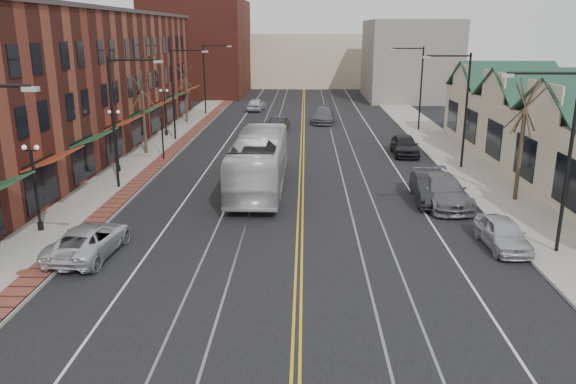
# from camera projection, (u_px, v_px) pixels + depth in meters

# --- Properties ---
(ground) EXTENTS (160.00, 160.00, 0.00)m
(ground) POSITION_uv_depth(u_px,v_px,m) (297.00, 316.00, 19.70)
(ground) COLOR black
(ground) RESTS_ON ground
(sidewalk_left) EXTENTS (4.00, 120.00, 0.15)m
(sidewalk_left) POSITION_uv_depth(u_px,v_px,m) (130.00, 172.00, 39.23)
(sidewalk_left) COLOR gray
(sidewalk_left) RESTS_ON ground
(sidewalk_right) EXTENTS (4.00, 120.00, 0.15)m
(sidewalk_right) POSITION_uv_depth(u_px,v_px,m) (476.00, 175.00, 38.53)
(sidewalk_right) COLOR gray
(sidewalk_right) RESTS_ON ground
(building_left) EXTENTS (10.00, 50.00, 11.00)m
(building_left) POSITION_uv_depth(u_px,v_px,m) (64.00, 84.00, 44.65)
(building_left) COLOR maroon
(building_left) RESTS_ON ground
(building_right) EXTENTS (8.00, 36.00, 4.60)m
(building_right) POSITION_uv_depth(u_px,v_px,m) (569.00, 144.00, 37.73)
(building_right) COLOR #BDAB91
(building_right) RESTS_ON ground
(backdrop_left) EXTENTS (14.00, 18.00, 14.00)m
(backdrop_left) POSITION_uv_depth(u_px,v_px,m) (199.00, 48.00, 85.43)
(backdrop_left) COLOR maroon
(backdrop_left) RESTS_ON ground
(backdrop_mid) EXTENTS (22.00, 14.00, 9.00)m
(backdrop_mid) POSITION_uv_depth(u_px,v_px,m) (304.00, 60.00, 100.06)
(backdrop_mid) COLOR #BDAB91
(backdrop_mid) RESTS_ON ground
(backdrop_right) EXTENTS (12.00, 16.00, 11.00)m
(backdrop_right) POSITION_uv_depth(u_px,v_px,m) (409.00, 60.00, 80.14)
(backdrop_right) COLOR slate
(backdrop_right) RESTS_ON ground
(streetlight_l_1) EXTENTS (3.33, 0.25, 8.00)m
(streetlight_l_1) POSITION_uv_depth(u_px,v_px,m) (120.00, 109.00, 33.99)
(streetlight_l_1) COLOR black
(streetlight_l_1) RESTS_ON sidewalk_left
(streetlight_l_2) EXTENTS (3.33, 0.25, 8.00)m
(streetlight_l_2) POSITION_uv_depth(u_px,v_px,m) (178.00, 85.00, 49.35)
(streetlight_l_2) COLOR black
(streetlight_l_2) RESTS_ON sidewalk_left
(streetlight_l_3) EXTENTS (3.33, 0.25, 8.00)m
(streetlight_l_3) POSITION_uv_depth(u_px,v_px,m) (208.00, 72.00, 64.71)
(streetlight_l_3) COLOR black
(streetlight_l_3) RESTS_ON sidewalk_left
(streetlight_r_0) EXTENTS (3.33, 0.25, 8.00)m
(streetlight_r_0) POSITION_uv_depth(u_px,v_px,m) (561.00, 144.00, 23.74)
(streetlight_r_0) COLOR black
(streetlight_r_0) RESTS_ON sidewalk_right
(streetlight_r_1) EXTENTS (3.33, 0.25, 8.00)m
(streetlight_r_1) POSITION_uv_depth(u_px,v_px,m) (460.00, 99.00, 39.10)
(streetlight_r_1) COLOR black
(streetlight_r_1) RESTS_ON sidewalk_right
(streetlight_r_2) EXTENTS (3.33, 0.25, 8.00)m
(streetlight_r_2) POSITION_uv_depth(u_px,v_px,m) (417.00, 79.00, 54.46)
(streetlight_r_2) COLOR black
(streetlight_r_2) RESTS_ON sidewalk_right
(lamppost_l_1) EXTENTS (0.84, 0.28, 4.27)m
(lamppost_l_1) POSITION_uv_depth(u_px,v_px,m) (36.00, 190.00, 27.14)
(lamppost_l_1) COLOR black
(lamppost_l_1) RESTS_ON sidewalk_left
(lamppost_l_2) EXTENTS (0.84, 0.28, 4.27)m
(lamppost_l_2) POSITION_uv_depth(u_px,v_px,m) (116.00, 142.00, 38.67)
(lamppost_l_2) COLOR black
(lamppost_l_2) RESTS_ON sidewalk_left
(lamppost_l_3) EXTENTS (0.84, 0.28, 4.27)m
(lamppost_l_3) POSITION_uv_depth(u_px,v_px,m) (165.00, 113.00, 52.11)
(lamppost_l_3) COLOR black
(lamppost_l_3) RESTS_ON sidewalk_left
(tree_left_near) EXTENTS (1.78, 1.37, 6.48)m
(tree_left_near) POSITION_uv_depth(u_px,v_px,m) (143.00, 111.00, 44.05)
(tree_left_near) COLOR #382B21
(tree_left_near) RESTS_ON sidewalk_left
(tree_left_far) EXTENTS (1.66, 1.28, 6.02)m
(tree_left_far) POSITION_uv_depth(u_px,v_px,m) (186.00, 92.00, 59.48)
(tree_left_far) COLOR #382B21
(tree_left_far) RESTS_ON sidewalk_left
(tree_right_mid) EXTENTS (1.90, 1.46, 6.93)m
(tree_right_mid) POSITION_uv_depth(u_px,v_px,m) (522.00, 138.00, 31.73)
(tree_right_mid) COLOR #382B21
(tree_right_mid) RESTS_ON sidewalk_right
(manhole_mid) EXTENTS (0.60, 0.60, 0.02)m
(manhole_mid) POSITION_uv_depth(u_px,v_px,m) (24.00, 272.00, 22.86)
(manhole_mid) COLOR #592D19
(manhole_mid) RESTS_ON sidewalk_left
(manhole_far) EXTENTS (0.60, 0.60, 0.02)m
(manhole_far) POSITION_uv_depth(u_px,v_px,m) (73.00, 230.00, 27.67)
(manhole_far) COLOR #592D19
(manhole_far) RESTS_ON sidewalk_left
(traffic_signal) EXTENTS (0.18, 0.15, 3.80)m
(traffic_signal) POSITION_uv_depth(u_px,v_px,m) (162.00, 130.00, 42.40)
(traffic_signal) COLOR black
(traffic_signal) RESTS_ON sidewalk_left
(transit_bus) EXTENTS (3.03, 12.58, 3.50)m
(transit_bus) POSITION_uv_depth(u_px,v_px,m) (259.00, 162.00, 35.00)
(transit_bus) COLOR silver
(transit_bus) RESTS_ON ground
(parked_suv) EXTENTS (2.69, 5.24, 1.41)m
(parked_suv) POSITION_uv_depth(u_px,v_px,m) (89.00, 240.00, 24.77)
(parked_suv) COLOR silver
(parked_suv) RESTS_ON ground
(parked_car_a) EXTENTS (1.82, 4.17, 1.40)m
(parked_car_a) POSITION_uv_depth(u_px,v_px,m) (503.00, 233.00, 25.66)
(parked_car_a) COLOR #BABCC2
(parked_car_a) RESTS_ON ground
(parked_car_b) EXTENTS (1.96, 5.10, 1.66)m
(parked_car_b) POSITION_uv_depth(u_px,v_px,m) (430.00, 188.00, 32.47)
(parked_car_b) COLOR black
(parked_car_b) RESTS_ON ground
(parked_car_c) EXTENTS (2.79, 5.99, 1.69)m
(parked_car_c) POSITION_uv_depth(u_px,v_px,m) (442.00, 191.00, 31.93)
(parked_car_c) COLOR slate
(parked_car_c) RESTS_ON ground
(parked_car_d) EXTENTS (2.01, 4.80, 1.62)m
(parked_car_d) POSITION_uv_depth(u_px,v_px,m) (405.00, 145.00, 44.71)
(parked_car_d) COLOR black
(parked_car_d) RESTS_ON ground
(distant_car_left) EXTENTS (2.02, 4.43, 1.41)m
(distant_car_left) POSITION_uv_depth(u_px,v_px,m) (279.00, 123.00, 55.74)
(distant_car_left) COLOR black
(distant_car_left) RESTS_ON ground
(distant_car_right) EXTENTS (2.70, 5.74, 1.62)m
(distant_car_right) POSITION_uv_depth(u_px,v_px,m) (323.00, 115.00, 60.37)
(distant_car_right) COLOR #58585E
(distant_car_right) RESTS_ON ground
(distant_car_far) EXTENTS (2.31, 4.72, 1.55)m
(distant_car_far) POSITION_uv_depth(u_px,v_px,m) (256.00, 104.00, 69.47)
(distant_car_far) COLOR silver
(distant_car_far) RESTS_ON ground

